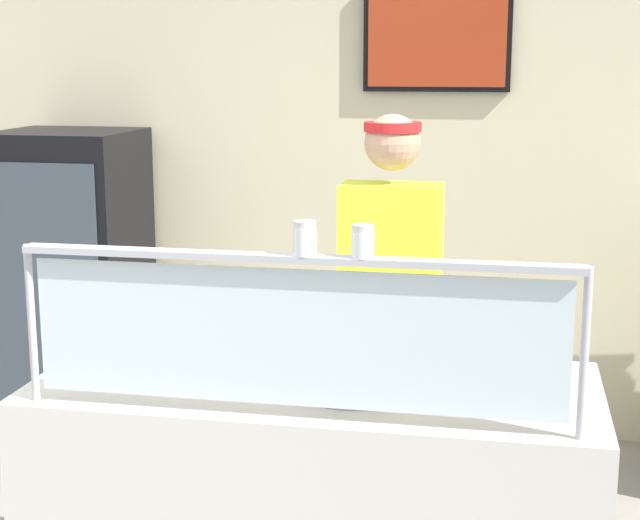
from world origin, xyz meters
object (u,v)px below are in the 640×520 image
Objects in this scene: pizza_server at (346,375)px; drink_fridge at (73,285)px; parmesan_shaker at (305,240)px; worker_figure at (391,313)px; pepper_flake_shaker at (363,243)px; pizza_tray at (355,380)px.

pizza_server is 0.18× the size of drink_fridge.
parmesan_shaker is 1.12m from worker_figure.
worker_figure reaches higher than pepper_flake_shaker.
worker_figure is 2.06m from drink_fridge.
parmesan_shaker is at bearing -106.48° from pizza_tray.
drink_fridge is (-1.66, 2.02, -0.67)m from parmesan_shaker.
pizza_server is 0.57m from parmesan_shaker.
pizza_server is at bearing -94.26° from worker_figure.
pizza_server is 0.16× the size of worker_figure.
worker_figure reaches higher than pizza_server.
drink_fridge is at bearing 129.49° from parmesan_shaker.
pepper_flake_shaker is at bearing -60.28° from pizza_server.
pizza_server is 2.45m from drink_fridge.
pizza_tray is at bearing -92.29° from worker_figure.
pizza_tray is at bearing -44.17° from drink_fridge.
drink_fridge is at bearing 150.61° from worker_figure.
pepper_flake_shaker is 0.05× the size of worker_figure.
parmesan_shaker is at bearing -96.79° from worker_figure.
pepper_flake_shaker is at bearing -77.47° from pizza_tray.
pizza_tray is 4.91× the size of pepper_flake_shaker.
pepper_flake_shaker is 2.80m from drink_fridge.
pizza_server is 0.57m from pepper_flake_shaker.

